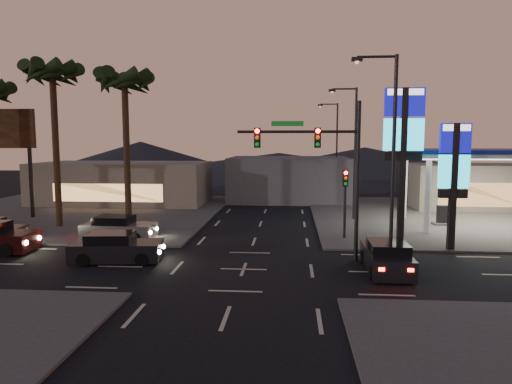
# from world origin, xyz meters

# --- Properties ---
(ground) EXTENTS (140.00, 140.00, 0.00)m
(ground) POSITION_xyz_m (0.00, 0.00, 0.00)
(ground) COLOR black
(ground) RESTS_ON ground
(corner_lot_ne) EXTENTS (24.00, 24.00, 0.12)m
(corner_lot_ne) POSITION_xyz_m (16.00, 16.00, 0.06)
(corner_lot_ne) COLOR #47443F
(corner_lot_ne) RESTS_ON ground
(corner_lot_nw) EXTENTS (24.00, 24.00, 0.12)m
(corner_lot_nw) POSITION_xyz_m (-16.00, 16.00, 0.06)
(corner_lot_nw) COLOR #47443F
(corner_lot_nw) RESTS_ON ground
(gas_station) EXTENTS (12.20, 8.20, 5.47)m
(gas_station) POSITION_xyz_m (16.00, 12.00, 5.08)
(gas_station) COLOR silver
(gas_station) RESTS_ON ground
(convenience_store) EXTENTS (10.00, 6.00, 4.00)m
(convenience_store) POSITION_xyz_m (18.00, 21.00, 2.00)
(convenience_store) COLOR #726B5B
(convenience_store) RESTS_ON ground
(pylon_sign_tall) EXTENTS (2.20, 0.35, 9.00)m
(pylon_sign_tall) POSITION_xyz_m (8.50, 5.50, 6.39)
(pylon_sign_tall) COLOR black
(pylon_sign_tall) RESTS_ON ground
(pylon_sign_short) EXTENTS (1.60, 0.35, 7.00)m
(pylon_sign_short) POSITION_xyz_m (11.00, 4.50, 4.66)
(pylon_sign_short) COLOR black
(pylon_sign_short) RESTS_ON ground
(traffic_signal_mast) EXTENTS (6.10, 0.39, 8.00)m
(traffic_signal_mast) POSITION_xyz_m (3.76, 1.99, 5.23)
(traffic_signal_mast) COLOR black
(traffic_signal_mast) RESTS_ON ground
(pedestal_signal) EXTENTS (0.32, 0.39, 4.30)m
(pedestal_signal) POSITION_xyz_m (5.50, 6.98, 2.92)
(pedestal_signal) COLOR black
(pedestal_signal) RESTS_ON ground
(streetlight_near) EXTENTS (2.14, 0.25, 10.00)m
(streetlight_near) POSITION_xyz_m (6.79, 1.00, 5.72)
(streetlight_near) COLOR black
(streetlight_near) RESTS_ON ground
(streetlight_mid) EXTENTS (2.14, 0.25, 10.00)m
(streetlight_mid) POSITION_xyz_m (6.79, 14.00, 5.72)
(streetlight_mid) COLOR black
(streetlight_mid) RESTS_ON ground
(streetlight_far) EXTENTS (2.14, 0.25, 10.00)m
(streetlight_far) POSITION_xyz_m (6.79, 28.00, 5.72)
(streetlight_far) COLOR black
(streetlight_far) RESTS_ON ground
(palm_a) EXTENTS (4.41, 4.41, 10.86)m
(palm_a) POSITION_xyz_m (-9.00, 9.50, 9.43)
(palm_a) COLOR black
(palm_a) RESTS_ON ground
(palm_b) EXTENTS (4.41, 4.41, 11.46)m
(palm_b) POSITION_xyz_m (-14.00, 9.50, 9.97)
(palm_b) COLOR black
(palm_b) RESTS_ON ground
(building_far_west) EXTENTS (16.00, 8.00, 4.00)m
(building_far_west) POSITION_xyz_m (-14.00, 22.00, 2.00)
(building_far_west) COLOR #726B5B
(building_far_west) RESTS_ON ground
(building_far_mid) EXTENTS (12.00, 9.00, 4.40)m
(building_far_mid) POSITION_xyz_m (2.00, 26.00, 2.20)
(building_far_mid) COLOR #4C4C51
(building_far_mid) RESTS_ON ground
(hill_left) EXTENTS (40.00, 40.00, 6.00)m
(hill_left) POSITION_xyz_m (-25.00, 60.00, 3.00)
(hill_left) COLOR black
(hill_left) RESTS_ON ground
(hill_right) EXTENTS (50.00, 50.00, 5.00)m
(hill_right) POSITION_xyz_m (15.00, 60.00, 2.50)
(hill_right) COLOR black
(hill_right) RESTS_ON ground
(hill_center) EXTENTS (60.00, 60.00, 4.00)m
(hill_center) POSITION_xyz_m (0.00, 60.00, 2.00)
(hill_center) COLOR black
(hill_center) RESTS_ON ground
(car_lane_a_front) EXTENTS (4.67, 2.31, 1.48)m
(car_lane_a_front) POSITION_xyz_m (-6.55, 0.89, 0.68)
(car_lane_a_front) COLOR black
(car_lane_a_front) RESTS_ON ground
(car_lane_b_front) EXTENTS (4.56, 2.04, 1.46)m
(car_lane_b_front) POSITION_xyz_m (-8.39, 5.97, 0.68)
(car_lane_b_front) COLOR slate
(car_lane_b_front) RESTS_ON ground
(suv_station) EXTENTS (1.98, 4.41, 1.46)m
(suv_station) POSITION_xyz_m (6.65, 0.14, 0.68)
(suv_station) COLOR black
(suv_station) RESTS_ON ground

